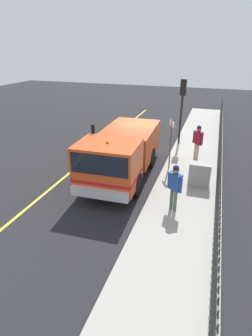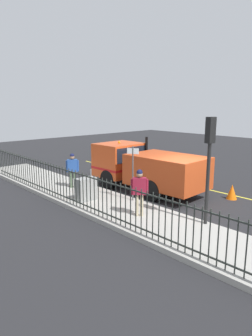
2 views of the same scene
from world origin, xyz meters
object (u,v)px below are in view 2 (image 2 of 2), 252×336
(worker_standing, at_px, (72,167))
(pedestrian_distant, at_px, (139,188))
(traffic_cone, at_px, (232,192))
(utility_cabinet, at_px, (86,189))
(work_truck, at_px, (142,165))
(traffic_light_near, at_px, (209,149))
(street_sign, at_px, (133,167))

(worker_standing, height_order, pedestrian_distant, pedestrian_distant)
(worker_standing, distance_m, traffic_cone, 7.60)
(worker_standing, height_order, utility_cabinet, worker_standing)
(work_truck, distance_m, traffic_cone, 4.42)
(traffic_cone, bearing_deg, utility_cabinet, -36.12)
(work_truck, bearing_deg, worker_standing, 139.57)
(work_truck, bearing_deg, traffic_cone, -66.28)
(traffic_light_near, bearing_deg, worker_standing, 102.56)
(worker_standing, bearing_deg, traffic_light_near, -49.21)
(pedestrian_distant, distance_m, utility_cabinet, 2.94)
(utility_cabinet, distance_m, street_sign, 2.23)
(traffic_light_near, distance_m, street_sign, 3.75)
(worker_standing, bearing_deg, traffic_cone, -18.40)
(pedestrian_distant, height_order, traffic_light_near, traffic_light_near)
(work_truck, xyz_separation_m, traffic_cone, (-1.90, 3.88, -0.93))
(traffic_light_near, xyz_separation_m, utility_cabinet, (1.53, -4.93, -2.11))
(traffic_cone, bearing_deg, worker_standing, -52.57)
(traffic_cone, bearing_deg, pedestrian_distant, -11.55)
(worker_standing, height_order, traffic_light_near, traffic_light_near)
(pedestrian_distant, height_order, utility_cabinet, pedestrian_distant)
(worker_standing, bearing_deg, pedestrian_distant, -59.88)
(worker_standing, distance_m, utility_cabinet, 2.31)
(street_sign, bearing_deg, pedestrian_distant, 53.57)
(work_truck, height_order, worker_standing, work_truck)
(utility_cabinet, bearing_deg, traffic_light_near, 107.30)
(traffic_light_near, height_order, utility_cabinet, traffic_light_near)
(traffic_light_near, bearing_deg, utility_cabinet, 113.23)
(work_truck, distance_m, street_sign, 2.40)
(work_truck, height_order, utility_cabinet, work_truck)
(traffic_cone, distance_m, street_sign, 4.76)
(worker_standing, xyz_separation_m, traffic_cone, (-4.59, 5.99, -0.89))
(pedestrian_distant, bearing_deg, worker_standing, 130.76)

